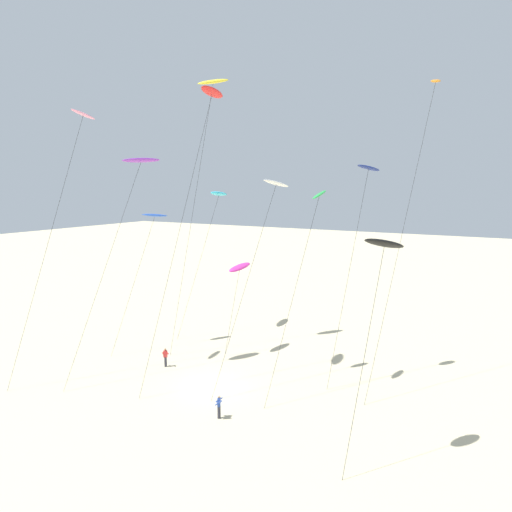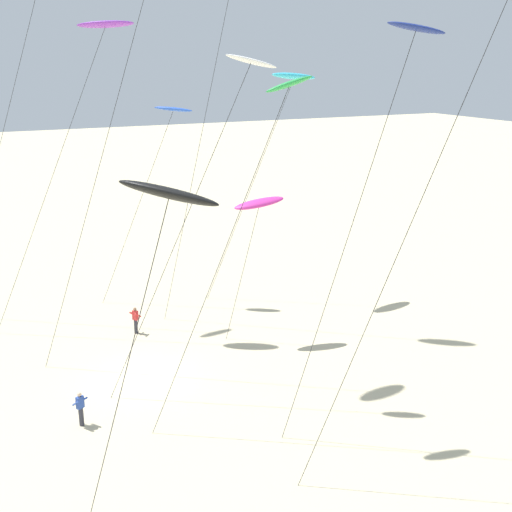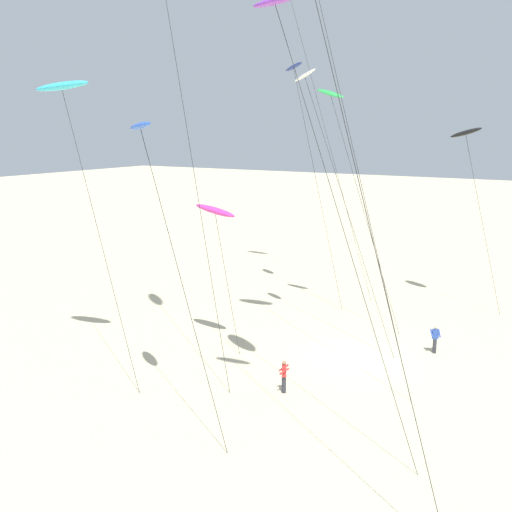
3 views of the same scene
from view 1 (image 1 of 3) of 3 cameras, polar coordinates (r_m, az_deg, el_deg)
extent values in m
plane|color=beige|center=(36.90, -5.60, -16.31)|extent=(260.00, 260.00, 0.00)
ellipsoid|color=green|center=(34.54, 8.07, 7.76)|extent=(0.78, 2.12, 0.93)
cylinder|color=#262626|center=(33.15, 4.69, -5.46)|extent=(1.57, 5.88, 14.98)
ellipsoid|color=yellow|center=(45.50, -5.48, 21.24)|extent=(2.55, 3.06, 1.19)
cylinder|color=#262626|center=(42.69, -8.19, 4.71)|extent=(1.50, 5.61, 25.34)
ellipsoid|color=blue|center=(44.79, -12.76, 5.08)|extent=(1.89, 2.44, 0.53)
cylinder|color=#262626|center=(44.29, -15.34, -3.56)|extent=(1.37, 5.13, 12.83)
ellipsoid|color=red|center=(37.65, -5.61, 20.06)|extent=(1.13, 3.04, 0.93)
cylinder|color=#262626|center=(34.82, -10.07, 1.75)|extent=(1.96, 7.34, 22.89)
ellipsoid|color=pink|center=(40.94, -21.16, 16.49)|extent=(0.61, 2.44, 0.69)
cylinder|color=#262626|center=(39.38, -25.15, 0.79)|extent=(1.91, 7.14, 21.45)
ellipsoid|color=black|center=(25.67, 16.05, 1.54)|extent=(2.28, 2.83, 1.11)
cylinder|color=#262626|center=(25.71, 13.54, -12.93)|extent=(0.93, 3.44, 12.41)
ellipsoid|color=#D8339E|center=(41.98, -2.09, -1.43)|extent=(1.33, 3.06, 0.96)
cylinder|color=#262626|center=(42.26, -3.05, -7.18)|extent=(0.54, 1.96, 8.04)
ellipsoid|color=navy|center=(37.60, 14.15, 10.83)|extent=(1.79, 2.18, 0.73)
cylinder|color=#262626|center=(36.12, 11.64, -2.73)|extent=(1.31, 4.88, 17.06)
ellipsoid|color=orange|center=(40.39, 21.92, 19.98)|extent=(0.81, 2.49, 0.83)
cylinder|color=#262626|center=(35.60, 18.05, 2.35)|extent=(2.34, 8.78, 23.81)
ellipsoid|color=#33BFE0|center=(49.01, -4.75, 7.93)|extent=(1.35, 3.50, 0.76)
cylinder|color=#262626|center=(47.80, -7.33, -1.23)|extent=(1.55, 5.79, 14.79)
ellipsoid|color=white|center=(36.12, 2.59, 9.24)|extent=(1.72, 2.22, 0.89)
cylinder|color=#262626|center=(34.43, -1.42, -4.15)|extent=(1.83, 6.86, 15.85)
ellipsoid|color=purple|center=(39.24, -14.43, 11.74)|extent=(2.44, 3.29, 0.63)
cylinder|color=#262626|center=(37.92, -18.82, -1.97)|extent=(1.97, 7.39, 17.73)
cylinder|color=#33333D|center=(32.38, -4.73, -19.20)|extent=(0.22, 0.22, 0.88)
cube|color=#2D4CA5|center=(32.04, -4.75, -18.05)|extent=(0.34, 0.39, 0.58)
sphere|color=beige|center=(31.87, -4.76, -17.41)|extent=(0.20, 0.20, 0.20)
cylinder|color=#2D4CA5|center=(31.83, -4.78, -18.15)|extent=(0.48, 0.33, 0.39)
cylinder|color=#2D4CA5|center=(32.22, -4.72, -17.79)|extent=(0.48, 0.33, 0.39)
cylinder|color=#33333D|center=(41.14, -11.44, -13.07)|extent=(0.22, 0.22, 0.88)
cube|color=red|center=(40.88, -11.47, -12.11)|extent=(0.39, 0.35, 0.58)
sphere|color=#9E7051|center=(40.74, -11.49, -11.59)|extent=(0.20, 0.20, 0.20)
cylinder|color=red|center=(40.90, -11.79, -12.04)|extent=(0.34, 0.48, 0.39)
cylinder|color=red|center=(40.83, -11.16, -12.06)|extent=(0.34, 0.48, 0.39)
camera|label=2|loc=(22.23, 59.05, 5.65)|focal=45.71mm
camera|label=3|loc=(51.73, -42.31, 3.36)|focal=40.92mm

